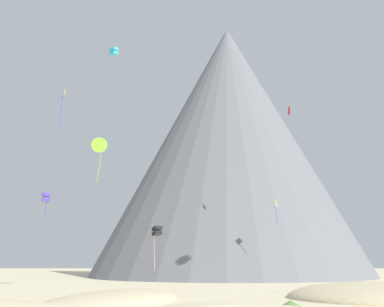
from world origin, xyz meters
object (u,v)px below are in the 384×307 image
Objects in this scene: kite_cyan_high at (114,51)px; bush_mid_center at (291,304)px; kite_black_low at (157,232)px; kite_lime_mid at (99,146)px; rock_massif at (223,164)px; kite_indigo_mid at (46,197)px; kite_red_high at (289,111)px; bush_ridge_crest at (127,296)px; kite_gold_mid at (63,100)px; kite_yellow_low at (276,206)px; bush_low_patch at (145,301)px.

bush_mid_center is at bearing 169.71° from kite_cyan_high.
kite_black_low is 19.40m from kite_lime_mid.
kite_lime_mid is at bearing -113.03° from rock_massif.
kite_red_high is at bearing -120.05° from kite_indigo_mid.
bush_ridge_crest is at bearing -101.76° from rock_massif.
kite_cyan_high is 0.31× the size of kite_indigo_mid.
bush_mid_center is 0.32× the size of kite_lime_mid.
kite_gold_mid reaches higher than kite_indigo_mid.
kite_yellow_low is 0.64× the size of kite_lime_mid.
bush_ridge_crest is at bearing 76.74° from kite_gold_mid.
bush_mid_center is 0.49× the size of kite_yellow_low.
kite_lime_mid is at bearing 93.02° from kite_black_low.
kite_red_high reaches higher than bush_low_patch.
kite_yellow_low reaches higher than bush_low_patch.
bush_ridge_crest reaches higher than bush_mid_center.
rock_massif is (14.73, 70.77, 25.98)m from bush_ridge_crest.
kite_cyan_high reaches higher than bush_low_patch.
bush_mid_center is at bearing 54.21° from kite_yellow_low.
kite_yellow_low reaches higher than bush_mid_center.
bush_mid_center is 0.02× the size of rock_massif.
bush_mid_center is 12.59m from bush_low_patch.
bush_mid_center is at bearing -8.10° from bush_low_patch.
bush_low_patch is at bearing 176.00° from kite_red_high.
kite_red_high is at bearing 54.38° from bush_ridge_crest.
kite_indigo_mid is (-14.41, 23.33, -17.25)m from kite_cyan_high.
kite_cyan_high reaches higher than kite_yellow_low.
kite_lime_mid is (-2.42, 5.46, -11.99)m from kite_cyan_high.
kite_lime_mid is at bearing -168.04° from kite_indigo_mid.
kite_lime_mid is (-8.68, 24.06, 19.38)m from bush_low_patch.
kite_gold_mid is at bearing 133.41° from bush_low_patch.
bush_ridge_crest is 25.07m from kite_gold_mid.
kite_black_low is at bearing -101.35° from rock_massif.
kite_red_high is at bearing 59.54° from bush_low_patch.
kite_black_low is (0.29, 12.47, 6.67)m from bush_low_patch.
kite_lime_mid is (11.99, -17.86, 5.26)m from kite_indigo_mid.
kite_lime_mid reaches higher than kite_black_low.
bush_ridge_crest is 0.22× the size of kite_lime_mid.
rock_massif is 12.75× the size of kite_lime_mid.
bush_ridge_crest is at bearing 100.97° from kite_lime_mid.
bush_mid_center is 15.46m from bush_ridge_crest.
kite_indigo_mid is (-33.14, 43.70, 14.22)m from bush_mid_center.
kite_red_high is 1.15× the size of kite_cyan_high.
bush_mid_center is at bearing -20.57° from bush_ridge_crest.
kite_cyan_high is 12.50m from kite_gold_mid.
kite_cyan_high reaches higher than kite_black_low.
kite_cyan_high reaches higher than kite_indigo_mid.
kite_black_low reaches higher than bush_ridge_crest.
kite_gold_mid reaches higher than bush_low_patch.
kite_red_high is (21.14, 35.95, 28.24)m from bush_low_patch.
kite_yellow_low is at bearing -114.79° from kite_indigo_mid.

